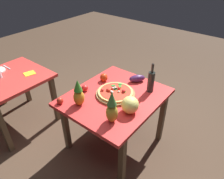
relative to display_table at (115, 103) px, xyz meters
The scene contains 15 objects.
ground_plane 0.66m from the display_table, ahead, with size 10.00×10.00×0.00m, color #4C3828.
display_table is the anchor object (origin of this frame).
background_table 1.43m from the display_table, 112.12° to the left, with size 0.93×0.85×0.76m.
pizza_board 0.11m from the display_table, 23.47° to the left, with size 0.44×0.44×0.03m, color olive.
pizza 0.14m from the display_table, 28.34° to the left, with size 0.40×0.40×0.06m.
wine_bottle 0.48m from the display_table, 38.10° to the right, with size 0.08×0.08×0.35m.
pineapple_left 0.48m from the display_table, 146.20° to the right, with size 0.11×0.11×0.34m.
pineapple_right 0.47m from the display_table, 150.97° to the left, with size 0.11×0.11×0.30m.
melon 0.36m from the display_table, 113.83° to the right, with size 0.18×0.18×0.18m, color #E6D870.
bell_pepper 0.38m from the display_table, 61.43° to the left, with size 0.10×0.10×0.11m, color red.
eggplant 0.44m from the display_table, ahead, with size 0.20×0.09×0.09m, color #46214F.
tomato_by_bottle 0.39m from the display_table, 112.20° to the left, with size 0.07×0.07×0.07m, color red.
tomato_near_board 0.62m from the display_table, 142.06° to the left, with size 0.07×0.07×0.07m, color red.
knife_utensil 1.65m from the display_table, 104.21° to the left, with size 0.02×0.18×0.01m, color silver.
napkin_folded 1.24m from the display_table, 104.41° to the left, with size 0.14×0.12×0.01m, color yellow.
Camera 1 is at (-1.52, -1.17, 2.13)m, focal length 33.63 mm.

